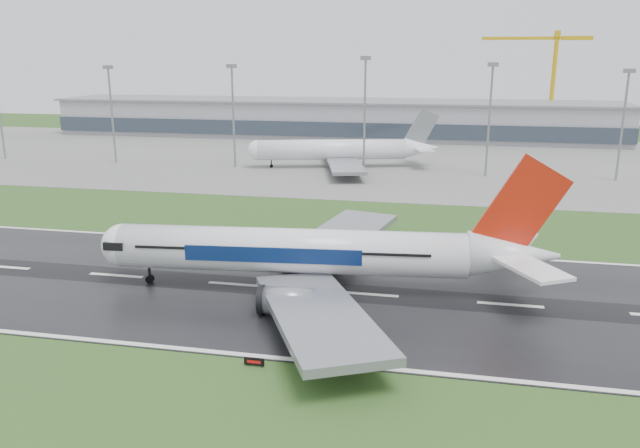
# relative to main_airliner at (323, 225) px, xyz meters

# --- Properties ---
(ground) EXTENTS (520.00, 520.00, 0.00)m
(ground) POSITION_rel_main_airliner_xyz_m (-33.22, -0.67, -9.99)
(ground) COLOR #27491A
(ground) RESTS_ON ground
(runway) EXTENTS (400.00, 45.00, 0.10)m
(runway) POSITION_rel_main_airliner_xyz_m (-33.22, -0.67, -9.94)
(runway) COLOR black
(runway) RESTS_ON ground
(apron) EXTENTS (400.00, 130.00, 0.08)m
(apron) POSITION_rel_main_airliner_xyz_m (-33.22, 124.33, -9.95)
(apron) COLOR slate
(apron) RESTS_ON ground
(terminal) EXTENTS (240.00, 36.00, 15.00)m
(terminal) POSITION_rel_main_airliner_xyz_m (-33.22, 184.33, -2.49)
(terminal) COLOR gray
(terminal) RESTS_ON ground
(main_airliner) EXTENTS (72.94, 70.08, 19.78)m
(main_airliner) POSITION_rel_main_airliner_xyz_m (0.00, 0.00, 0.00)
(main_airliner) COLOR white
(main_airliner) RESTS_ON runway
(parked_airliner) EXTENTS (72.97, 69.98, 17.79)m
(parked_airliner) POSITION_rel_main_airliner_xyz_m (-15.86, 105.79, -1.01)
(parked_airliner) COLOR white
(parked_airliner) RESTS_ON apron
(tower_crane) EXTENTS (45.03, 4.73, 44.37)m
(tower_crane) POSITION_rel_main_airliner_xyz_m (59.84, 199.33, 12.20)
(tower_crane) COLOR gold
(tower_crane) RESTS_ON ground
(runway_sign) EXTENTS (2.31, 0.56, 1.04)m
(runway_sign) POSITION_rel_main_airliner_xyz_m (-2.86, -24.73, -9.47)
(runway_sign) COLOR black
(runway_sign) RESTS_ON ground
(floodmast_0) EXTENTS (0.64, 0.64, 29.02)m
(floodmast_0) POSITION_rel_main_airliner_xyz_m (-130.70, 99.33, 4.52)
(floodmast_0) COLOR gray
(floodmast_0) RESTS_ON ground
(floodmast_1) EXTENTS (0.64, 0.64, 29.95)m
(floodmast_1) POSITION_rel_main_airliner_xyz_m (-89.34, 99.33, 4.99)
(floodmast_1) COLOR gray
(floodmast_1) RESTS_ON ground
(floodmast_2) EXTENTS (0.64, 0.64, 30.37)m
(floodmast_2) POSITION_rel_main_airliner_xyz_m (-48.22, 99.33, 5.20)
(floodmast_2) COLOR gray
(floodmast_2) RESTS_ON ground
(floodmast_3) EXTENTS (0.64, 0.64, 32.74)m
(floodmast_3) POSITION_rel_main_airliner_xyz_m (-7.33, 99.33, 6.38)
(floodmast_3) COLOR gray
(floodmast_3) RESTS_ON ground
(floodmast_4) EXTENTS (0.64, 0.64, 31.00)m
(floodmast_4) POSITION_rel_main_airliner_xyz_m (28.45, 99.33, 5.51)
(floodmast_4) COLOR gray
(floodmast_4) RESTS_ON ground
(floodmast_5) EXTENTS (0.64, 0.64, 29.42)m
(floodmast_5) POSITION_rel_main_airliner_xyz_m (63.93, 99.33, 4.72)
(floodmast_5) COLOR gray
(floodmast_5) RESTS_ON ground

